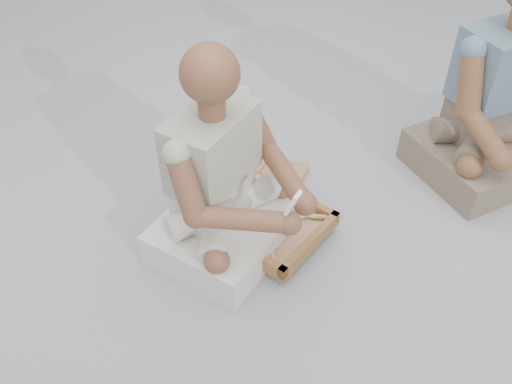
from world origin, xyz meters
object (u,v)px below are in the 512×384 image
(tool_tray, at_px, (263,221))
(companion, at_px, (500,107))
(carved_panel, at_px, (241,175))
(craftsman, at_px, (224,186))

(tool_tray, relative_size, companion, 0.61)
(carved_panel, height_order, companion, companion)
(carved_panel, xyz_separation_m, craftsman, (0.07, -0.40, 0.29))
(carved_panel, distance_m, tool_tray, 0.36)
(tool_tray, bearing_deg, craftsman, -143.15)
(tool_tray, distance_m, companion, 1.20)
(companion, bearing_deg, craftsman, -4.69)
(carved_panel, distance_m, companion, 1.22)
(carved_panel, bearing_deg, craftsman, -80.04)
(companion, bearing_deg, carved_panel, -21.99)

